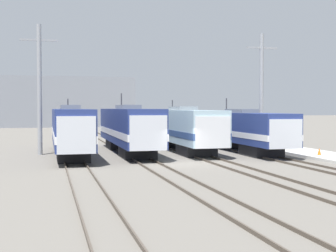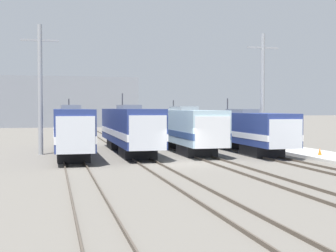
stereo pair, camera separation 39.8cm
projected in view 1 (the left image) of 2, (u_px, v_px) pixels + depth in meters
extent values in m
plane|color=#666059|center=(184.00, 163.00, 34.01)|extent=(400.00, 400.00, 0.00)
cube|color=#4C4238|center=(65.00, 166.00, 31.89)|extent=(0.07, 120.00, 0.15)
cube|color=#4C4238|center=(87.00, 165.00, 32.25)|extent=(0.07, 120.00, 0.15)
cube|color=#4C4238|center=(140.00, 164.00, 33.18)|extent=(0.07, 120.00, 0.15)
cube|color=#4C4238|center=(159.00, 163.00, 33.54)|extent=(0.07, 120.00, 0.15)
cube|color=#4C4238|center=(209.00, 162.00, 34.47)|extent=(0.07, 120.00, 0.15)
cube|color=#4C4238|center=(227.00, 161.00, 34.83)|extent=(0.07, 120.00, 0.15)
cube|color=#4C4238|center=(272.00, 160.00, 35.76)|extent=(0.07, 120.00, 0.15)
cube|color=#4C4238|center=(289.00, 159.00, 36.12)|extent=(0.07, 120.00, 0.15)
cube|color=black|center=(73.00, 155.00, 35.70)|extent=(2.39, 4.03, 0.95)
cube|color=black|center=(68.00, 145.00, 44.57)|extent=(2.39, 4.03, 0.95)
cube|color=navy|center=(70.00, 127.00, 40.06)|extent=(2.82, 18.32, 2.99)
cube|color=silver|center=(70.00, 134.00, 40.08)|extent=(2.86, 18.36, 0.54)
cube|color=silver|center=(76.00, 134.00, 32.16)|extent=(2.59, 2.17, 2.54)
cube|color=black|center=(76.00, 127.00, 31.17)|extent=(2.20, 0.08, 0.71)
cube|color=slate|center=(70.00, 107.00, 40.00)|extent=(1.55, 4.58, 0.35)
cylinder|color=#38383D|center=(68.00, 104.00, 43.88)|extent=(0.12, 0.12, 0.97)
cube|color=black|center=(137.00, 152.00, 37.96)|extent=(2.56, 3.86, 0.95)
cube|color=black|center=(121.00, 144.00, 46.45)|extent=(2.56, 3.86, 0.95)
cube|color=navy|center=(128.00, 126.00, 42.13)|extent=(3.01, 17.54, 3.01)
cube|color=silver|center=(128.00, 132.00, 42.15)|extent=(3.05, 17.58, 0.54)
cube|color=silver|center=(146.00, 132.00, 34.58)|extent=(2.77, 2.12, 2.56)
cube|color=black|center=(148.00, 125.00, 33.61)|extent=(2.35, 0.08, 0.72)
cube|color=slate|center=(128.00, 107.00, 42.07)|extent=(1.65, 4.39, 0.35)
cylinder|color=#38383D|center=(121.00, 101.00, 45.78)|extent=(0.12, 0.12, 1.52)
cube|color=#232326|center=(196.00, 150.00, 39.69)|extent=(2.62, 3.64, 0.95)
cube|color=#232326|center=(171.00, 143.00, 47.69)|extent=(2.62, 3.64, 0.95)
cube|color=#9EBCCC|center=(182.00, 126.00, 43.62)|extent=(3.08, 16.54, 2.89)
cube|color=navy|center=(182.00, 132.00, 43.64)|extent=(3.12, 16.58, 0.52)
cube|color=silver|center=(208.00, 132.00, 36.70)|extent=(2.83, 2.43, 2.46)
cube|color=black|center=(213.00, 125.00, 35.58)|extent=(2.41, 0.08, 0.69)
cube|color=gray|center=(182.00, 108.00, 43.56)|extent=(1.69, 4.14, 0.35)
cylinder|color=#38383D|center=(172.00, 105.00, 47.07)|extent=(0.12, 0.12, 0.99)
cube|color=black|center=(261.00, 150.00, 39.30)|extent=(2.51, 3.68, 0.95)
cube|color=black|center=(224.00, 143.00, 47.40)|extent=(2.51, 3.68, 0.95)
cube|color=navy|center=(241.00, 127.00, 43.28)|extent=(2.95, 16.74, 2.64)
cube|color=silver|center=(241.00, 133.00, 43.30)|extent=(2.99, 16.78, 0.48)
cube|color=silver|center=(279.00, 133.00, 36.26)|extent=(2.71, 2.40, 2.25)
cube|color=black|center=(286.00, 127.00, 35.15)|extent=(2.31, 0.08, 0.63)
cube|color=slate|center=(241.00, 111.00, 43.22)|extent=(1.62, 4.18, 0.35)
cylinder|color=#38383D|center=(226.00, 105.00, 46.77)|extent=(0.12, 0.12, 1.41)
cylinder|color=gray|center=(40.00, 90.00, 40.09)|extent=(0.39, 0.39, 11.19)
cube|color=gray|center=(39.00, 40.00, 39.93)|extent=(3.18, 0.16, 0.16)
cylinder|color=gray|center=(261.00, 92.00, 45.27)|extent=(0.39, 0.39, 11.19)
cube|color=gray|center=(262.00, 48.00, 45.11)|extent=(3.18, 0.16, 0.16)
cube|color=beige|center=(332.00, 157.00, 37.05)|extent=(4.00, 120.00, 0.27)
cone|color=orange|center=(319.00, 151.00, 37.49)|extent=(0.30, 0.30, 0.57)
cube|color=gray|center=(28.00, 102.00, 99.00)|extent=(44.90, 8.15, 10.66)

